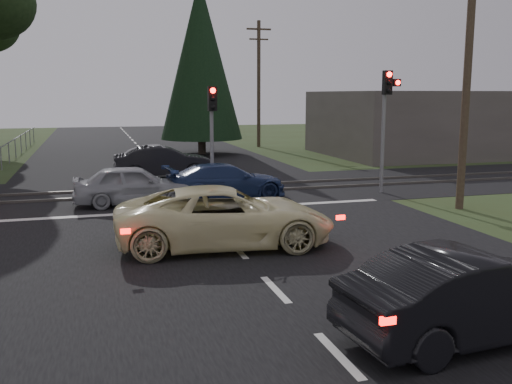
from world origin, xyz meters
name	(u,v)px	position (x,y,z in m)	size (l,w,h in m)	color
ground	(275,290)	(0.00, 0.00, 0.00)	(120.00, 120.00, 0.00)	#323E1C
road	(190,200)	(0.00, 10.00, 0.01)	(14.00, 100.00, 0.01)	black
rail_corridor	(182,192)	(0.00, 12.00, 0.01)	(120.00, 8.00, 0.01)	black
stop_line	(199,210)	(0.00, 8.20, 0.01)	(13.00, 0.35, 0.00)	silver
rail_near	(185,194)	(0.00, 11.20, 0.05)	(120.00, 0.12, 0.10)	#59544C
rail_far	(179,187)	(0.00, 12.80, 0.05)	(120.00, 0.12, 0.10)	#59544C
traffic_signal_right	(387,108)	(7.55, 9.47, 3.31)	(0.68, 0.48, 4.70)	slate
traffic_signal_center	(212,122)	(1.00, 10.68, 2.81)	(0.32, 0.48, 4.10)	slate
utility_pole_near	(468,66)	(8.50, 6.00, 4.73)	(1.80, 0.26, 9.00)	#4C3D2D
utility_pole_mid	(259,82)	(8.50, 30.00, 4.73)	(1.80, 0.26, 9.00)	#4C3D2D
utility_pole_far	(197,86)	(8.50, 55.00, 4.73)	(1.80, 0.26, 9.00)	#4C3D2D
conifer_tree	(201,59)	(3.50, 26.00, 5.99)	(5.20, 5.20, 11.00)	#473D33
fence_left	(6,167)	(-7.80, 22.50, 0.00)	(0.10, 36.00, 1.20)	slate
building_right	(435,123)	(18.00, 22.00, 2.00)	(14.00, 10.00, 4.00)	#59514C
cream_coupe	(225,217)	(-0.20, 3.47, 0.76)	(2.53, 5.49, 1.52)	beige
dark_hatchback	(474,295)	(2.27, -3.03, 0.72)	(1.53, 4.39, 1.45)	black
silver_car	(134,185)	(-2.01, 9.77, 0.70)	(1.65, 4.11, 1.40)	#97999E
blue_sedan	(226,181)	(1.34, 10.02, 0.65)	(1.82, 4.48, 1.30)	navy
dark_car_far	(164,162)	(-0.20, 15.99, 0.74)	(1.57, 4.50, 1.48)	black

